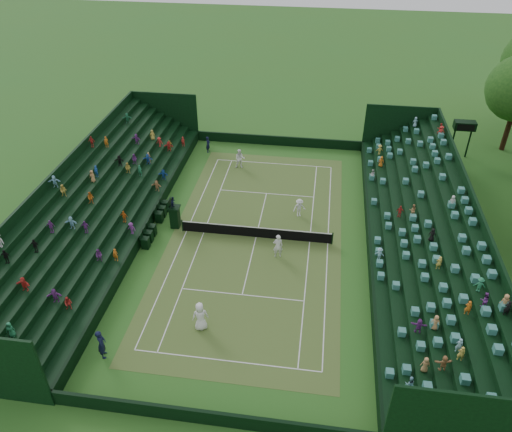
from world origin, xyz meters
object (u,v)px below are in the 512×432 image
object	(u,v)px
player_far_west	(240,159)
tennis_net	(256,232)
umpire_chair	(174,214)
player_near_east	(278,246)
player_near_west	(200,316)
player_far_east	(299,208)

from	to	relation	value
player_far_west	tennis_net	bearing A→B (deg)	-82.61
umpire_chair	player_near_east	distance (m)	8.77
player_near_west	player_far_east	xyz separation A→B (m)	(5.04, 13.04, -0.22)
tennis_net	player_far_west	bearing A→B (deg)	106.09
umpire_chair	player_far_west	xyz separation A→B (m)	(3.43, 10.16, -0.24)
player_near_east	player_far_east	bearing A→B (deg)	-115.14
player_near_west	umpire_chair	bearing A→B (deg)	-86.99
player_far_east	player_near_east	bearing A→B (deg)	-124.82
player_far_west	player_far_east	xyz separation A→B (m)	(6.11, -7.25, -0.15)
player_far_west	umpire_chair	bearing A→B (deg)	-117.34
player_near_east	player_far_east	size ratio (longest dim) A/B	1.22
umpire_chair	player_far_west	distance (m)	10.72
player_near_west	player_far_west	world-z (taller)	player_near_west
player_near_west	player_far_east	world-z (taller)	player_near_west
umpire_chair	player_far_west	size ratio (longest dim) A/B	1.47
player_near_east	player_far_west	size ratio (longest dim) A/B	1.03
umpire_chair	player_near_west	size ratio (longest dim) A/B	1.37
umpire_chair	player_near_west	bearing A→B (deg)	-66.08
umpire_chair	player_near_west	world-z (taller)	umpire_chair
player_near_east	player_far_east	xyz separation A→B (m)	(1.15, 5.45, -0.18)
tennis_net	umpire_chair	distance (m)	6.55
player_far_east	umpire_chair	bearing A→B (deg)	174.02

